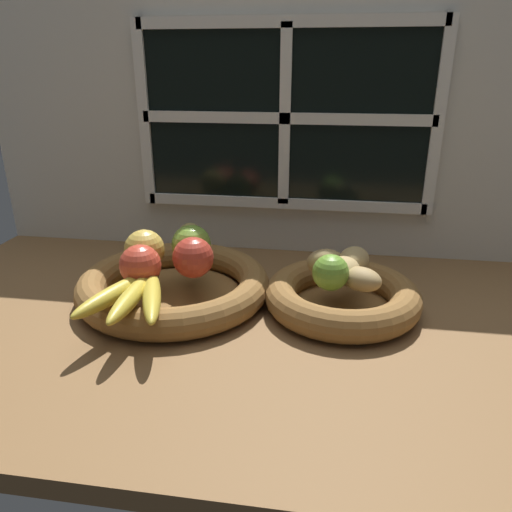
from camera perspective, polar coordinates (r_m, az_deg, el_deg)
name	(u,v)px	position (r cm, az deg, el deg)	size (l,w,h in cm)	color
ground_plane	(267,310)	(92.40, 1.33, -6.39)	(140.00, 90.00, 3.00)	brown
back_wall	(286,132)	(112.07, 3.50, 14.40)	(140.00, 4.60, 55.00)	silver
fruit_bowl_left	(174,286)	(93.69, -9.60, -3.46)	(36.37, 36.37, 5.68)	brown
fruit_bowl_right	(342,297)	(89.45, 10.08, -4.74)	(28.10, 28.10, 5.68)	brown
apple_red_front	(140,265)	(86.73, -13.45, -1.06)	(7.29, 7.29, 7.29)	#CC422D
apple_red_right	(193,258)	(88.15, -7.41, -0.18)	(7.49, 7.49, 7.49)	#B73828
apple_golden_left	(145,249)	(93.81, -12.89, 0.84)	(7.58, 7.58, 7.58)	gold
apple_green_back	(191,244)	(94.42, -7.61, 1.36)	(7.65, 7.65, 7.65)	#7AA338
pear_brown	(191,242)	(95.64, -7.71, 1.64)	(5.62, 6.33, 7.70)	olive
banana_bunch_front	(134,294)	(81.32, -14.17, -4.37)	(15.15, 20.16, 2.95)	gold
potato_small	(361,279)	(84.87, 12.29, -2.66)	(7.20, 5.12, 4.03)	#A38451
potato_large	(344,270)	(87.26, 10.30, -1.62)	(7.01, 5.78, 4.59)	tan
potato_back	(354,261)	(90.97, 11.42, -0.56)	(7.75, 5.52, 5.06)	tan
potato_oblong	(326,262)	(89.46, 8.19, -0.74)	(6.91, 4.49, 5.03)	#A38451
lime_near	(331,273)	(83.61, 8.77, -1.93)	(6.31, 6.31, 6.31)	#6B9E33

